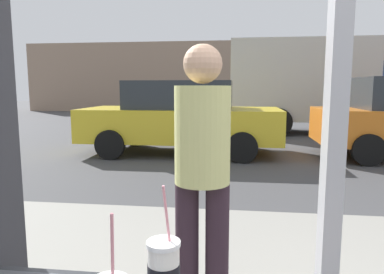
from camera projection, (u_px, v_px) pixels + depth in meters
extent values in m
plane|color=#424244|center=(247.00, 149.00, 8.97)|extent=(60.00, 60.00, 0.00)
cube|color=#9E9EA3|center=(338.00, 59.00, 0.97)|extent=(0.05, 0.08, 1.28)
cube|color=gray|center=(242.00, 77.00, 22.33)|extent=(28.00, 1.20, 4.38)
cylinder|color=silver|center=(164.00, 274.00, 0.94)|extent=(0.08, 0.08, 0.16)
cylinder|color=black|center=(164.00, 271.00, 0.94)|extent=(0.09, 0.09, 0.04)
cylinder|color=black|center=(163.00, 247.00, 0.93)|extent=(0.08, 0.08, 0.01)
cylinder|color=white|center=(163.00, 244.00, 0.92)|extent=(0.09, 0.09, 0.01)
cylinder|color=pink|center=(167.00, 221.00, 0.91)|extent=(0.02, 0.05, 0.20)
cylinder|color=pink|center=(112.00, 257.00, 0.74)|extent=(0.02, 0.03, 0.20)
cube|color=gold|center=(181.00, 124.00, 8.33)|extent=(4.53, 1.89, 0.74)
cube|color=#282D33|center=(181.00, 95.00, 8.24)|extent=(2.35, 1.66, 0.63)
cylinder|color=black|center=(241.00, 135.00, 9.13)|extent=(0.64, 0.18, 0.64)
cylinder|color=black|center=(242.00, 147.00, 7.28)|extent=(0.64, 0.18, 0.64)
cylinder|color=black|center=(135.00, 134.00, 9.48)|extent=(0.64, 0.18, 0.64)
cylinder|color=black|center=(110.00, 145.00, 7.62)|extent=(0.64, 0.18, 0.64)
cylinder|color=black|center=(341.00, 137.00, 8.80)|extent=(0.64, 0.18, 0.64)
cylinder|color=black|center=(368.00, 150.00, 6.99)|extent=(0.64, 0.18, 0.64)
cube|color=beige|center=(298.00, 81.00, 12.03)|extent=(4.53, 2.20, 2.62)
cylinder|color=black|center=(379.00, 118.00, 12.86)|extent=(0.90, 0.24, 0.90)
cylinder|color=black|center=(271.00, 117.00, 13.39)|extent=(0.90, 0.24, 0.90)
cylinder|color=black|center=(278.00, 122.00, 11.23)|extent=(0.90, 0.24, 0.90)
cylinder|color=#2F202A|center=(187.00, 250.00, 2.14)|extent=(0.14, 0.14, 0.84)
cylinder|color=#2F202A|center=(217.00, 252.00, 2.12)|extent=(0.14, 0.14, 0.84)
cylinder|color=#C4C377|center=(202.00, 135.00, 2.03)|extent=(0.32, 0.32, 0.56)
sphere|color=tan|center=(203.00, 64.00, 1.98)|extent=(0.22, 0.22, 0.22)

